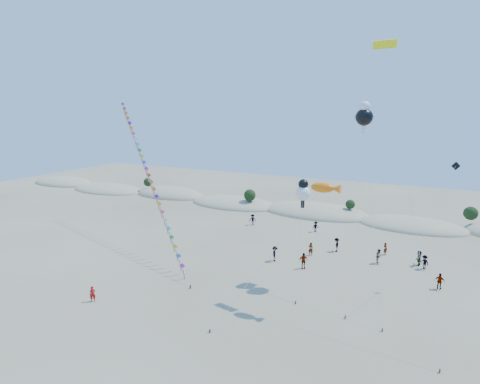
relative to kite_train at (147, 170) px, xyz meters
name	(u,v)px	position (x,y,z in m)	size (l,w,h in m)	color
ground	(156,346)	(16.74, -20.22, -10.08)	(160.00, 160.00, 0.00)	#7B6E55
dune_ridge	(321,213)	(17.80, 24.91, -9.97)	(145.30, 11.49, 5.57)	tan
kite_train	(147,170)	(0.00, 0.00, 0.00)	(25.86, 19.60, 19.97)	#3F2D1E
fish_kite	(325,188)	(26.60, -8.07, 1.30)	(8.42, 9.16, 11.89)	#3F2D1E
cartoon_kite_low	(303,191)	(23.03, -3.07, -0.24)	(2.21, 6.51, 11.13)	#3F2D1E
cartoon_kite_high	(364,115)	(28.31, -0.28, 7.58)	(5.23, 10.79, 19.08)	#3F2D1E
parafoil_kite	(386,51)	(30.18, -2.22, 13.45)	(7.99, 12.53, 24.53)	#3F2D1E
dark_kite	(422,213)	(34.46, -1.39, -1.60)	(8.30, 12.13, 13.12)	#3F2D1E
flyer_foreground	(93,294)	(6.62, -16.94, -9.31)	(0.57, 0.37, 1.55)	#AB0E0D
beachgoers	(340,248)	(25.32, 6.28, -9.20)	(28.11, 15.50, 1.91)	slate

